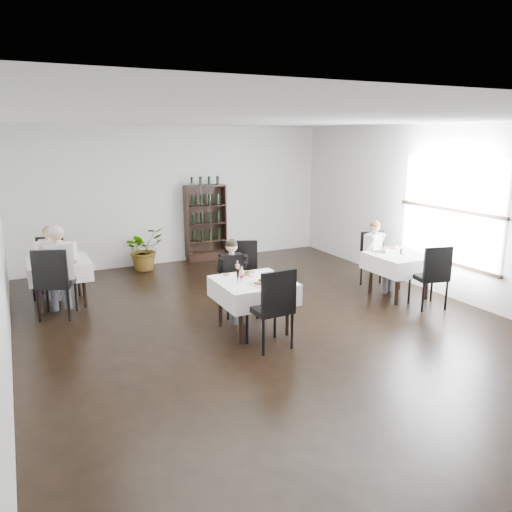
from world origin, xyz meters
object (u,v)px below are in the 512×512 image
at_px(wine_shelf, 206,224).
at_px(potted_tree, 144,249).
at_px(diner_main, 233,273).
at_px(main_table, 253,290).

bearing_deg(wine_shelf, potted_tree, -171.85).
bearing_deg(diner_main, potted_tree, 98.73).
bearing_deg(diner_main, wine_shelf, 75.71).
xyz_separation_m(main_table, diner_main, (-0.04, 0.61, 0.11)).
height_order(wine_shelf, diner_main, wine_shelf).
bearing_deg(main_table, potted_tree, 98.04).
relative_size(potted_tree, diner_main, 0.73).
bearing_deg(main_table, wine_shelf, 78.22).
bearing_deg(potted_tree, diner_main, -81.27).
xyz_separation_m(wine_shelf, potted_tree, (-1.48, -0.21, -0.39)).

